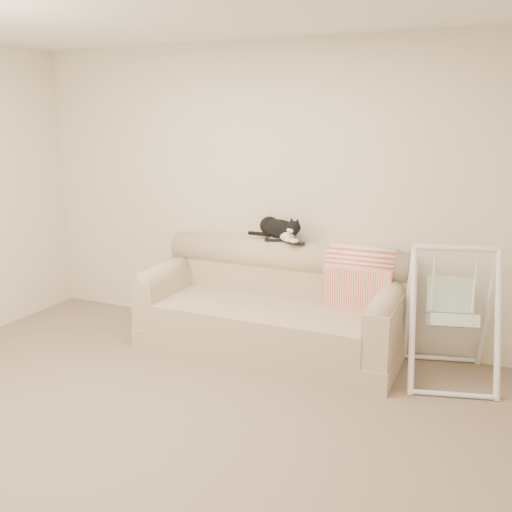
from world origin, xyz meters
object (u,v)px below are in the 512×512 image
at_px(sofa, 273,309).
at_px(baby_swing, 451,313).
at_px(remote_b, 296,243).
at_px(tuxedo_cat, 279,229).
at_px(remote_a, 275,240).

relative_size(sofa, baby_swing, 2.08).
bearing_deg(sofa, remote_b, 58.93).
relative_size(sofa, tuxedo_cat, 3.96).
xyz_separation_m(sofa, tuxedo_cat, (-0.05, 0.26, 0.65)).
distance_m(remote_a, remote_b, 0.21).
bearing_deg(tuxedo_cat, baby_swing, -10.21).
bearing_deg(remote_b, sofa, -121.07).
bearing_deg(sofa, tuxedo_cat, 101.44).
relative_size(sofa, remote_b, 12.45).
xyz_separation_m(remote_a, baby_swing, (1.53, -0.24, -0.38)).
xyz_separation_m(remote_a, remote_b, (0.21, -0.03, -0.00)).
relative_size(remote_a, tuxedo_cat, 0.34).
relative_size(remote_a, baby_swing, 0.18).
bearing_deg(remote_b, remote_a, 170.92).
bearing_deg(remote_a, baby_swing, -9.03).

